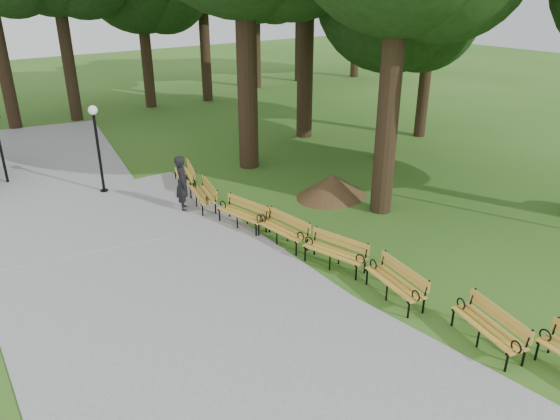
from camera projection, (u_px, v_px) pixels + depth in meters
ground at (352, 292)px, 13.30m from camera, size 100.00×100.00×0.00m
path at (153, 289)px, 13.34m from camera, size 12.00×38.00×0.06m
person at (182, 183)px, 17.67m from camera, size 0.69×0.82×1.90m
lamp_post at (96, 131)px, 18.58m from camera, size 0.32×0.32×3.21m
dirt_mound at (332, 186)px, 18.94m from camera, size 2.25×2.25×0.85m
bench_1 at (488, 328)px, 11.20m from camera, size 1.09×2.00×0.88m
bench_2 at (395, 283)px, 12.86m from camera, size 0.95×1.98×0.88m
bench_3 at (335, 253)px, 14.27m from camera, size 1.11×2.00×0.88m
bench_4 at (282, 230)px, 15.56m from camera, size 0.84×1.96×0.88m
bench_5 at (242, 214)px, 16.60m from camera, size 1.02×1.99×0.88m
bench_6 at (202, 195)px, 18.10m from camera, size 1.08×2.00×0.88m
bench_7 at (184, 175)px, 19.91m from camera, size 1.20×2.00×0.88m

